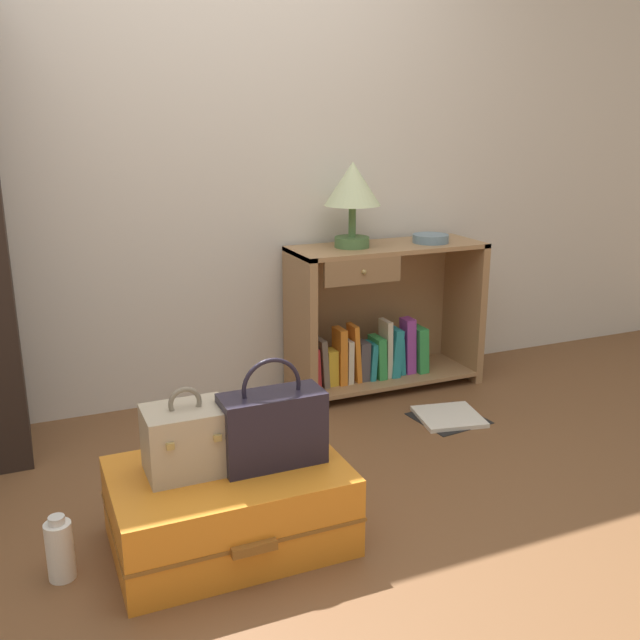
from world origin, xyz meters
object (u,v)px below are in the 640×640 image
object	(u,v)px
bookshelf	(380,321)
suitcase_large	(229,506)
train_case	(187,439)
bottle	(60,550)
bowl	(431,238)
table_lamp	(353,189)
handbag	(272,427)
open_book_on_floor	(449,417)

from	to	relation	value
bookshelf	suitcase_large	world-z (taller)	bookshelf
train_case	bookshelf	bearing A→B (deg)	39.95
train_case	bottle	xyz separation A→B (m)	(-0.41, -0.01, -0.28)
bowl	bottle	xyz separation A→B (m)	(-1.91, -1.02, -0.67)
table_lamp	handbag	distance (m)	1.50
handbag	open_book_on_floor	distance (m)	1.28
train_case	handbag	world-z (taller)	handbag
suitcase_large	bottle	bearing A→B (deg)	177.64
bowl	open_book_on_floor	distance (m)	0.91
handbag	bottle	world-z (taller)	handbag
bowl	bottle	world-z (taller)	bowl
train_case	bottle	bearing A→B (deg)	-177.99
train_case	suitcase_large	bearing A→B (deg)	-16.84
handbag	suitcase_large	bearing A→B (deg)	172.37
suitcase_large	table_lamp	bearing A→B (deg)	48.42
suitcase_large	bottle	distance (m)	0.53
table_lamp	suitcase_large	size ratio (longest dim) A/B	0.54
bowl	bookshelf	bearing A→B (deg)	171.48
bowl	table_lamp	bearing A→B (deg)	174.38
bowl	train_case	size ratio (longest dim) A/B	0.64
suitcase_large	handbag	size ratio (longest dim) A/B	2.08
table_lamp	bottle	world-z (taller)	table_lamp
train_case	bottle	size ratio (longest dim) A/B	1.36
table_lamp	train_case	world-z (taller)	table_lamp
bookshelf	bowl	distance (m)	0.49
table_lamp	bowl	distance (m)	0.50
table_lamp	bottle	xyz separation A→B (m)	(-1.49, -1.06, -0.93)
table_lamp	bowl	size ratio (longest dim) A/B	2.24
bookshelf	suitcase_large	bearing A→B (deg)	-136.21
table_lamp	bowl	bearing A→B (deg)	-5.62
train_case	handbag	xyz separation A→B (m)	(0.27, -0.06, 0.02)
bookshelf	table_lamp	size ratio (longest dim) A/B	2.41
train_case	open_book_on_floor	bearing A→B (deg)	21.48
table_lamp	bowl	xyz separation A→B (m)	(0.42, -0.04, -0.26)
bottle	open_book_on_floor	bearing A→B (deg)	17.21
bookshelf	bottle	xyz separation A→B (m)	(-1.65, -1.06, -0.25)
suitcase_large	handbag	xyz separation A→B (m)	(0.15, -0.02, 0.26)
bottle	open_book_on_floor	xyz separation A→B (m)	(1.75, 0.54, -0.09)
handbag	bottle	bearing A→B (deg)	176.48
bottle	suitcase_large	bearing A→B (deg)	-2.36
table_lamp	suitcase_large	world-z (taller)	table_lamp
table_lamp	suitcase_large	bearing A→B (deg)	-131.58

